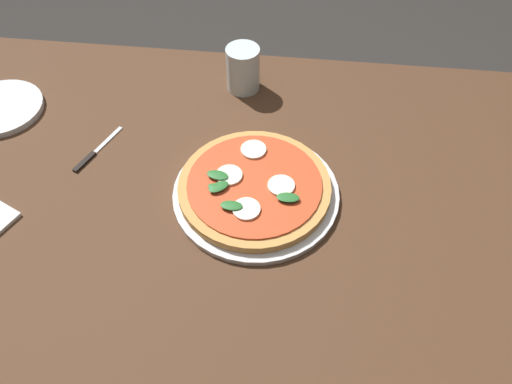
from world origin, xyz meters
TOP-DOWN VIEW (x-y plane):
  - ground_plane at (0.00, 0.00)m, footprint 6.00×6.00m
  - dining_table at (0.00, 0.00)m, footprint 1.43×0.91m
  - serving_tray at (-0.03, 0.01)m, footprint 0.33×0.33m
  - pizza at (-0.03, 0.01)m, footprint 0.30×0.30m
  - plate_white at (0.58, -0.18)m, footprint 0.19×0.19m
  - knife at (0.33, -0.06)m, footprint 0.07×0.14m
  - glass_cup at (0.04, -0.32)m, footprint 0.08×0.08m

SIDE VIEW (x-z plane):
  - ground_plane at x=0.00m, z-range 0.00..0.00m
  - dining_table at x=0.00m, z-range 0.26..0.97m
  - knife at x=0.33m, z-range 0.71..0.71m
  - serving_tray at x=-0.03m, z-range 0.71..0.72m
  - plate_white at x=0.58m, z-range 0.71..0.72m
  - pizza at x=-0.03m, z-range 0.71..0.74m
  - glass_cup at x=0.04m, z-range 0.71..0.81m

